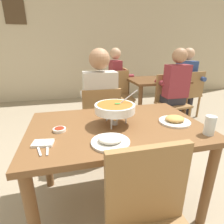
% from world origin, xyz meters
% --- Properties ---
extents(ground_plane, '(16.00, 16.00, 0.00)m').
position_xyz_m(ground_plane, '(0.00, 0.00, 0.00)').
color(ground_plane, gray).
extents(cafe_rear_partition, '(10.00, 0.10, 3.00)m').
position_xyz_m(cafe_rear_partition, '(0.00, 3.73, 1.50)').
color(cafe_rear_partition, beige).
rests_on(cafe_rear_partition, ground_plane).
extents(picture_frame_hung, '(0.44, 0.03, 0.56)m').
position_xyz_m(picture_frame_hung, '(-1.37, 3.67, 2.09)').
color(picture_frame_hung, '#4C3823').
extents(dining_table_main, '(1.30, 0.85, 0.76)m').
position_xyz_m(dining_table_main, '(0.00, 0.00, 0.65)').
color(dining_table_main, brown).
rests_on(dining_table_main, ground_plane).
extents(chair_diner_main, '(0.44, 0.44, 0.90)m').
position_xyz_m(chair_diner_main, '(-0.00, 0.71, 0.51)').
color(chair_diner_main, olive).
rests_on(chair_diner_main, ground_plane).
extents(diner_main, '(0.40, 0.45, 1.31)m').
position_xyz_m(diner_main, '(0.00, 0.74, 0.75)').
color(diner_main, '#2D2D38').
rests_on(diner_main, ground_plane).
extents(curry_bowl, '(0.33, 0.30, 0.26)m').
position_xyz_m(curry_bowl, '(-0.01, 0.01, 0.89)').
color(curry_bowl, silver).
rests_on(curry_bowl, dining_table_main).
extents(rice_plate, '(0.24, 0.24, 0.06)m').
position_xyz_m(rice_plate, '(-0.11, -0.26, 0.78)').
color(rice_plate, white).
rests_on(rice_plate, dining_table_main).
extents(appetizer_plate, '(0.24, 0.24, 0.06)m').
position_xyz_m(appetizer_plate, '(0.45, -0.07, 0.78)').
color(appetizer_plate, white).
rests_on(appetizer_plate, dining_table_main).
extents(sauce_dish, '(0.09, 0.09, 0.02)m').
position_xyz_m(sauce_dish, '(-0.42, -0.01, 0.77)').
color(sauce_dish, white).
rests_on(sauce_dish, dining_table_main).
extents(napkin_folded, '(0.13, 0.10, 0.02)m').
position_xyz_m(napkin_folded, '(-0.51, -0.18, 0.77)').
color(napkin_folded, white).
rests_on(napkin_folded, dining_table_main).
extents(fork_utensil, '(0.06, 0.17, 0.01)m').
position_xyz_m(fork_utensil, '(-0.53, -0.23, 0.76)').
color(fork_utensil, silver).
rests_on(fork_utensil, dining_table_main).
extents(spoon_utensil, '(0.02, 0.17, 0.01)m').
position_xyz_m(spoon_utensil, '(-0.48, -0.23, 0.76)').
color(spoon_utensil, silver).
rests_on(spoon_utensil, dining_table_main).
extents(drink_glass, '(0.07, 0.07, 0.13)m').
position_xyz_m(drink_glass, '(0.56, -0.30, 0.82)').
color(drink_glass, silver).
rests_on(drink_glass, dining_table_main).
extents(dining_table_far, '(1.00, 0.80, 0.76)m').
position_xyz_m(dining_table_far, '(1.26, 1.84, 0.62)').
color(dining_table_far, brown).
rests_on(dining_table_far, ground_plane).
extents(chair_bg_left, '(0.47, 0.47, 0.90)m').
position_xyz_m(chair_bg_left, '(0.73, 2.43, 0.51)').
color(chair_bg_left, olive).
rests_on(chair_bg_left, ground_plane).
extents(chair_bg_middle, '(0.49, 0.49, 0.90)m').
position_xyz_m(chair_bg_middle, '(1.91, 1.72, 0.51)').
color(chair_bg_middle, olive).
rests_on(chair_bg_middle, ground_plane).
extents(chair_bg_right, '(0.49, 0.49, 0.90)m').
position_xyz_m(chair_bg_right, '(1.28, 1.36, 0.51)').
color(chair_bg_right, olive).
rests_on(chair_bg_right, ground_plane).
extents(chair_bg_corner, '(0.45, 0.45, 0.90)m').
position_xyz_m(chair_bg_corner, '(0.59, 1.97, 0.51)').
color(chair_bg_corner, olive).
rests_on(chair_bg_corner, ground_plane).
extents(patron_bg_left, '(0.45, 0.40, 1.31)m').
position_xyz_m(patron_bg_left, '(0.65, 2.39, 0.75)').
color(patron_bg_left, '#2D2D38').
rests_on(patron_bg_left, ground_plane).
extents(patron_bg_middle, '(0.40, 0.45, 1.31)m').
position_xyz_m(patron_bg_middle, '(1.90, 1.84, 0.75)').
color(patron_bg_middle, '#2D2D38').
rests_on(patron_bg_middle, ground_plane).
extents(patron_bg_right, '(0.40, 0.45, 1.31)m').
position_xyz_m(patron_bg_right, '(1.30, 1.28, 0.75)').
color(patron_bg_right, '#2D2D38').
rests_on(patron_bg_right, ground_plane).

